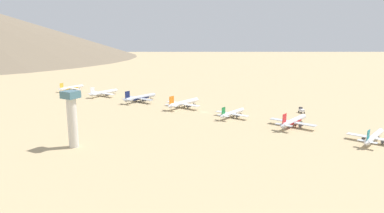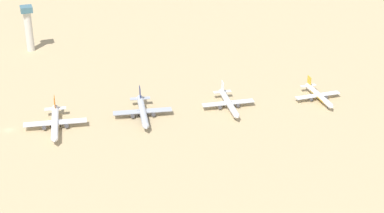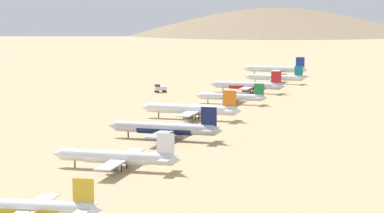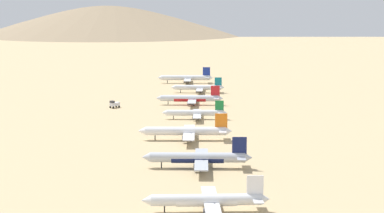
{
  "view_description": "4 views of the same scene",
  "coord_description": "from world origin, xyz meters",
  "px_view_note": "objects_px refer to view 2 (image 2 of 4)",
  "views": [
    {
      "loc": [
        -220.58,
        -114.48,
        57.5
      ],
      "look_at": [
        0.17,
        10.74,
        3.14
      ],
      "focal_mm": 32.96,
      "sensor_mm": 36.0,
      "label": 1
    },
    {
      "loc": [
        289.14,
        -3.49,
        152.14
      ],
      "look_at": [
        15.85,
        88.65,
        6.05
      ],
      "focal_mm": 60.58,
      "sensor_mm": 36.0,
      "label": 2
    },
    {
      "loc": [
        -31.88,
        296.41,
        40.85
      ],
      "look_at": [
        6.47,
        21.48,
        4.65
      ],
      "focal_mm": 73.73,
      "sensor_mm": 36.0,
      "label": 3
    },
    {
      "loc": [
        39.8,
        267.94,
        54.46
      ],
      "look_at": [
        -2.85,
        -27.21,
        5.42
      ],
      "focal_mm": 59.8,
      "sensor_mm": 36.0,
      "label": 4
    }
  ],
  "objects_px": {
    "parked_jet_5": "(143,111)",
    "parked_jet_7": "(319,95)",
    "control_tower": "(28,26)",
    "parked_jet_6": "(229,103)",
    "parked_jet_4": "(55,122)"
  },
  "relations": [
    {
      "from": "parked_jet_5",
      "to": "control_tower",
      "type": "distance_m",
      "value": 119.14
    },
    {
      "from": "control_tower",
      "to": "parked_jet_6",
      "type": "bearing_deg",
      "value": 37.5
    },
    {
      "from": "parked_jet_7",
      "to": "control_tower",
      "type": "relative_size",
      "value": 1.07
    },
    {
      "from": "parked_jet_5",
      "to": "control_tower",
      "type": "bearing_deg",
      "value": -158.48
    },
    {
      "from": "parked_jet_5",
      "to": "parked_jet_7",
      "type": "distance_m",
      "value": 93.73
    },
    {
      "from": "parked_jet_6",
      "to": "control_tower",
      "type": "height_order",
      "value": "control_tower"
    },
    {
      "from": "parked_jet_4",
      "to": "parked_jet_5",
      "type": "bearing_deg",
      "value": 87.35
    },
    {
      "from": "parked_jet_5",
      "to": "parked_jet_7",
      "type": "height_order",
      "value": "parked_jet_5"
    },
    {
      "from": "parked_jet_4",
      "to": "parked_jet_7",
      "type": "relative_size",
      "value": 1.21
    },
    {
      "from": "parked_jet_4",
      "to": "parked_jet_6",
      "type": "bearing_deg",
      "value": 85.79
    },
    {
      "from": "parked_jet_6",
      "to": "parked_jet_7",
      "type": "bearing_deg",
      "value": 82.75
    },
    {
      "from": "parked_jet_5",
      "to": "control_tower",
      "type": "xyz_separation_m",
      "value": [
        -110.22,
        -43.46,
        12.59
      ]
    },
    {
      "from": "parked_jet_6",
      "to": "parked_jet_7",
      "type": "height_order",
      "value": "parked_jet_6"
    },
    {
      "from": "parked_jet_7",
      "to": "parked_jet_6",
      "type": "bearing_deg",
      "value": -97.25
    },
    {
      "from": "parked_jet_6",
      "to": "control_tower",
      "type": "xyz_separation_m",
      "value": [
        -114.68,
        -87.99,
        12.87
      ]
    }
  ]
}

